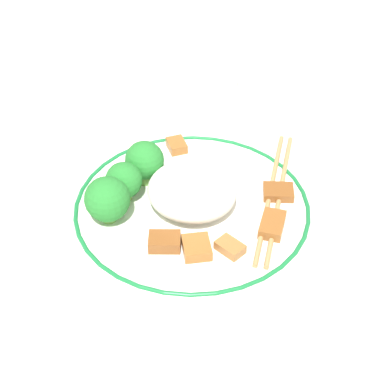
{
  "coord_description": "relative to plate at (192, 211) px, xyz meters",
  "views": [
    {
      "loc": [
        0.3,
        -0.43,
        0.49
      ],
      "look_at": [
        0.0,
        0.0,
        0.04
      ],
      "focal_mm": 60.0,
      "sensor_mm": 36.0,
      "label": 1
    }
  ],
  "objects": [
    {
      "name": "drinking_glass",
      "position": [
        -0.11,
        0.21,
        0.04
      ],
      "size": [
        0.07,
        0.07,
        0.1
      ],
      "color": "silver",
      "rests_on": "ground_plane"
    },
    {
      "name": "chopsticks",
      "position": [
        0.07,
        0.06,
        0.01
      ],
      "size": [
        0.1,
        0.21,
        0.01
      ],
      "color": "#AD8451",
      "rests_on": "plate"
    },
    {
      "name": "broccoli_back_center",
      "position": [
        -0.07,
        -0.03,
        0.03
      ],
      "size": [
        0.04,
        0.04,
        0.05
      ],
      "color": "#72AD4C",
      "rests_on": "plate"
    },
    {
      "name": "meat_near_left",
      "position": [
        0.01,
        -0.07,
        0.01
      ],
      "size": [
        0.04,
        0.04,
        0.01
      ],
      "color": "brown",
      "rests_on": "plate"
    },
    {
      "name": "ground_plane",
      "position": [
        0.0,
        0.0,
        -0.01
      ],
      "size": [
        3.0,
        3.0,
        0.0
      ],
      "primitive_type": "plane",
      "color": "silver"
    },
    {
      "name": "meat_mid_left",
      "position": [
        0.09,
        0.02,
        0.01
      ],
      "size": [
        0.04,
        0.05,
        0.01
      ],
      "color": "brown",
      "rests_on": "plate"
    },
    {
      "name": "meat_near_front",
      "position": [
        0.01,
        0.03,
        0.01
      ],
      "size": [
        0.04,
        0.03,
        0.01
      ],
      "color": "#995B28",
      "rests_on": "plate"
    },
    {
      "name": "meat_near_back",
      "position": [
        0.07,
        0.07,
        0.01
      ],
      "size": [
        0.04,
        0.04,
        0.01
      ],
      "color": "brown",
      "rests_on": "plate"
    },
    {
      "name": "meat_near_right",
      "position": [
        0.07,
        -0.03,
        0.01
      ],
      "size": [
        0.03,
        0.02,
        0.01
      ],
      "color": "#9E6633",
      "rests_on": "plate"
    },
    {
      "name": "plate",
      "position": [
        0.0,
        0.0,
        0.0
      ],
      "size": [
        0.26,
        0.26,
        0.02
      ],
      "color": "white",
      "rests_on": "ground_plane"
    },
    {
      "name": "broccoli_back_left",
      "position": [
        -0.07,
        0.01,
        0.04
      ],
      "size": [
        0.04,
        0.04,
        0.05
      ],
      "color": "#72AD4C",
      "rests_on": "plate"
    },
    {
      "name": "broccoli_back_right",
      "position": [
        -0.06,
        -0.07,
        0.04
      ],
      "size": [
        0.05,
        0.05,
        0.05
      ],
      "color": "#72AD4C",
      "rests_on": "plate"
    },
    {
      "name": "rice_mound",
      "position": [
        0.0,
        0.0,
        0.03
      ],
      "size": [
        0.1,
        0.09,
        0.04
      ],
      "color": "white",
      "rests_on": "plate"
    },
    {
      "name": "meat_mid_right",
      "position": [
        -0.07,
        0.07,
        0.01
      ],
      "size": [
        0.03,
        0.03,
        0.01
      ],
      "color": "#995B28",
      "rests_on": "plate"
    },
    {
      "name": "meat_on_rice_edge",
      "position": [
        0.04,
        -0.05,
        0.01
      ],
      "size": [
        0.04,
        0.04,
        0.01
      ],
      "color": "#995B28",
      "rests_on": "plate"
    }
  ]
}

